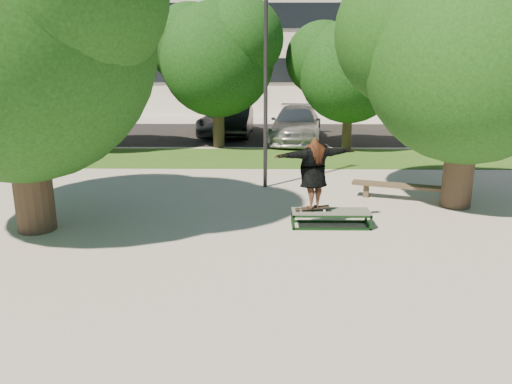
{
  "coord_description": "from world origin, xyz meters",
  "views": [
    {
      "loc": [
        0.92,
        -9.68,
        3.77
      ],
      "look_at": [
        0.78,
        0.6,
        1.01
      ],
      "focal_mm": 35.0,
      "sensor_mm": 36.0,
      "label": 1
    }
  ],
  "objects_px": {
    "tree_left": "(11,26)",
    "bench": "(406,187)",
    "car_silver_b": "(296,124)",
    "lamppost": "(266,81)",
    "car_grey": "(225,120)",
    "tree_right": "(467,45)",
    "grind_box": "(331,218)",
    "car_silver_a": "(66,125)",
    "car_dark": "(234,121)"
  },
  "relations": [
    {
      "from": "tree_right",
      "to": "lamppost",
      "type": "height_order",
      "value": "tree_right"
    },
    {
      "from": "lamppost",
      "to": "grind_box",
      "type": "distance_m",
      "value": 4.95
    },
    {
      "from": "bench",
      "to": "car_silver_a",
      "type": "xyz_separation_m",
      "value": [
        -13.41,
        10.77,
        0.3
      ]
    },
    {
      "from": "car_dark",
      "to": "car_grey",
      "type": "relative_size",
      "value": 0.92
    },
    {
      "from": "car_dark",
      "to": "car_silver_b",
      "type": "height_order",
      "value": "car_silver_b"
    },
    {
      "from": "grind_box",
      "to": "tree_left",
      "type": "bearing_deg",
      "value": -178.04
    },
    {
      "from": "bench",
      "to": "car_grey",
      "type": "xyz_separation_m",
      "value": [
        -5.85,
        12.44,
        0.33
      ]
    },
    {
      "from": "tree_left",
      "to": "lamppost",
      "type": "relative_size",
      "value": 1.16
    },
    {
      "from": "grind_box",
      "to": "car_silver_b",
      "type": "bearing_deg",
      "value": 90.04
    },
    {
      "from": "car_dark",
      "to": "tree_left",
      "type": "bearing_deg",
      "value": -102.39
    },
    {
      "from": "grind_box",
      "to": "car_silver_a",
      "type": "distance_m",
      "value": 17.07
    },
    {
      "from": "car_grey",
      "to": "car_silver_b",
      "type": "height_order",
      "value": "car_silver_b"
    },
    {
      "from": "lamppost",
      "to": "car_silver_a",
      "type": "xyz_separation_m",
      "value": [
        -9.58,
        9.3,
        -2.48
      ]
    },
    {
      "from": "car_silver_a",
      "to": "car_silver_b",
      "type": "xyz_separation_m",
      "value": [
        11.07,
        -0.64,
        0.13
      ]
    },
    {
      "from": "car_silver_a",
      "to": "car_dark",
      "type": "bearing_deg",
      "value": 12.11
    },
    {
      "from": "lamppost",
      "to": "tree_left",
      "type": "bearing_deg",
      "value": -143.58
    },
    {
      "from": "grind_box",
      "to": "car_silver_b",
      "type": "relative_size",
      "value": 0.33
    },
    {
      "from": "grind_box",
      "to": "bench",
      "type": "bearing_deg",
      "value": 43.45
    },
    {
      "from": "grind_box",
      "to": "bench",
      "type": "height_order",
      "value": "bench"
    },
    {
      "from": "bench",
      "to": "car_dark",
      "type": "relative_size",
      "value": 0.62
    },
    {
      "from": "tree_right",
      "to": "car_silver_a",
      "type": "xyz_separation_m",
      "value": [
        -14.49,
        11.22,
        -3.42
      ]
    },
    {
      "from": "grind_box",
      "to": "car_dark",
      "type": "xyz_separation_m",
      "value": [
        -3.0,
        14.05,
        0.57
      ]
    },
    {
      "from": "car_silver_a",
      "to": "lamppost",
      "type": "bearing_deg",
      "value": -39.62
    },
    {
      "from": "car_silver_b",
      "to": "tree_left",
      "type": "bearing_deg",
      "value": -111.07
    },
    {
      "from": "tree_left",
      "to": "car_silver_b",
      "type": "distance_m",
      "value": 14.74
    },
    {
      "from": "bench",
      "to": "tree_right",
      "type": "bearing_deg",
      "value": -3.67
    },
    {
      "from": "car_dark",
      "to": "car_silver_b",
      "type": "xyz_separation_m",
      "value": [
        2.99,
        -1.71,
        0.04
      ]
    },
    {
      "from": "lamppost",
      "to": "bench",
      "type": "bearing_deg",
      "value": -20.87
    },
    {
      "from": "car_silver_a",
      "to": "car_silver_b",
      "type": "relative_size",
      "value": 0.71
    },
    {
      "from": "tree_left",
      "to": "tree_right",
      "type": "relative_size",
      "value": 1.09
    },
    {
      "from": "tree_left",
      "to": "car_silver_b",
      "type": "xyz_separation_m",
      "value": [
        6.78,
        12.57,
        -3.62
      ]
    },
    {
      "from": "tree_right",
      "to": "grind_box",
      "type": "distance_m",
      "value": 5.48
    },
    {
      "from": "car_silver_b",
      "to": "car_grey",
      "type": "bearing_deg",
      "value": 153.95
    },
    {
      "from": "grind_box",
      "to": "car_grey",
      "type": "relative_size",
      "value": 0.36
    },
    {
      "from": "lamppost",
      "to": "car_grey",
      "type": "height_order",
      "value": "lamppost"
    },
    {
      "from": "tree_right",
      "to": "car_grey",
      "type": "distance_m",
      "value": 15.02
    },
    {
      "from": "grind_box",
      "to": "car_silver_a",
      "type": "height_order",
      "value": "car_silver_a"
    },
    {
      "from": "lamppost",
      "to": "bench",
      "type": "height_order",
      "value": "lamppost"
    },
    {
      "from": "tree_left",
      "to": "tree_right",
      "type": "distance_m",
      "value": 10.41
    },
    {
      "from": "tree_right",
      "to": "car_silver_b",
      "type": "relative_size",
      "value": 1.18
    },
    {
      "from": "tree_left",
      "to": "car_silver_b",
      "type": "relative_size",
      "value": 1.29
    },
    {
      "from": "lamppost",
      "to": "car_dark",
      "type": "xyz_separation_m",
      "value": [
        -1.5,
        10.38,
        -2.39
      ]
    },
    {
      "from": "lamppost",
      "to": "tree_right",
      "type": "bearing_deg",
      "value": -21.28
    },
    {
      "from": "tree_left",
      "to": "car_silver_b",
      "type": "bearing_deg",
      "value": 61.65
    },
    {
      "from": "tree_right",
      "to": "lamppost",
      "type": "bearing_deg",
      "value": 158.72
    },
    {
      "from": "tree_left",
      "to": "car_dark",
      "type": "xyz_separation_m",
      "value": [
        3.79,
        14.28,
        -3.66
      ]
    },
    {
      "from": "car_grey",
      "to": "car_silver_b",
      "type": "distance_m",
      "value": 4.2
    },
    {
      "from": "car_dark",
      "to": "car_silver_a",
      "type": "bearing_deg",
      "value": -169.96
    },
    {
      "from": "car_silver_a",
      "to": "grind_box",
      "type": "bearing_deg",
      "value": -44.96
    },
    {
      "from": "tree_left",
      "to": "bench",
      "type": "bearing_deg",
      "value": 14.99
    }
  ]
}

